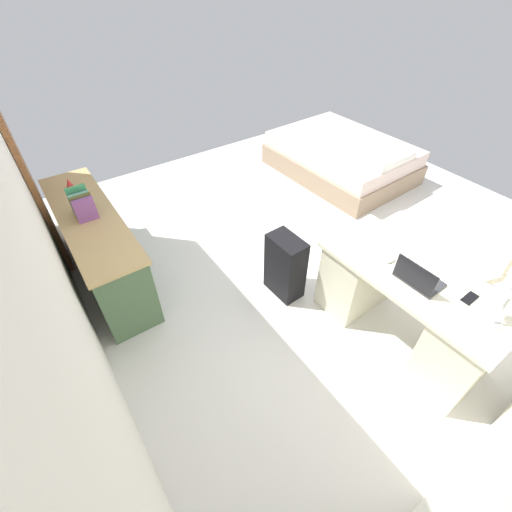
{
  "coord_description": "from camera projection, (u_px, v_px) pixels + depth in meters",
  "views": [
    {
      "loc": [
        -2.05,
        2.21,
        2.59
      ],
      "look_at": [
        -0.25,
        0.95,
        0.6
      ],
      "focal_mm": 24.71,
      "sensor_mm": 36.0,
      "label": 1
    }
  ],
  "objects": [
    {
      "name": "ground_plane",
      "position": [
        313.0,
        251.0,
        3.92
      ],
      "size": [
        5.71,
        5.71,
        0.0
      ],
      "primitive_type": "plane",
      "color": "silver"
    },
    {
      "name": "door_wooden",
      "position": [
        22.0,
        165.0,
        3.27
      ],
      "size": [
        0.88,
        0.05,
        2.04
      ],
      "primitive_type": "cube",
      "color": "brown",
      "rests_on": "ground_plane"
    },
    {
      "name": "figurine_small",
      "position": [
        69.0,
        184.0,
        3.42
      ],
      "size": [
        0.08,
        0.08,
        0.11
      ],
      "primitive_type": "cone",
      "color": "red",
      "rests_on": "credenza"
    },
    {
      "name": "bed",
      "position": [
        342.0,
        158.0,
        5.05
      ],
      "size": [
        1.95,
        1.47,
        0.58
      ],
      "color": "gray",
      "rests_on": "ground_plane"
    },
    {
      "name": "cell_phone_near_laptop",
      "position": [
        470.0,
        298.0,
        2.43
      ],
      "size": [
        0.07,
        0.14,
        0.01
      ],
      "primitive_type": "cube",
      "rotation": [
        0.0,
        0.0,
        0.03
      ],
      "color": "black",
      "rests_on": "desk"
    },
    {
      "name": "credenza",
      "position": [
        99.0,
        247.0,
        3.38
      ],
      "size": [
        1.8,
        0.48,
        0.76
      ],
      "color": "#4C6B47",
      "rests_on": "ground_plane"
    },
    {
      "name": "desk",
      "position": [
        405.0,
        305.0,
        2.84
      ],
      "size": [
        1.46,
        0.7,
        0.73
      ],
      "color": "beige",
      "rests_on": "ground_plane"
    },
    {
      "name": "wall_back",
      "position": [
        30.0,
        230.0,
        2.01
      ],
      "size": [
        4.39,
        0.1,
        2.69
      ],
      "primitive_type": "cube",
      "color": "white",
      "rests_on": "ground_plane"
    },
    {
      "name": "desk_lamp",
      "position": [
        504.0,
        293.0,
        2.13
      ],
      "size": [
        0.16,
        0.11,
        0.34
      ],
      "color": "silver",
      "rests_on": "desk"
    },
    {
      "name": "book_row",
      "position": [
        83.0,
        205.0,
        3.06
      ],
      "size": [
        0.24,
        0.17,
        0.24
      ],
      "color": "#884E95",
      "rests_on": "credenza"
    },
    {
      "name": "suitcase_black",
      "position": [
        285.0,
        266.0,
        3.27
      ],
      "size": [
        0.37,
        0.23,
        0.64
      ],
      "primitive_type": "cube",
      "rotation": [
        0.0,
        0.0,
        0.04
      ],
      "color": "black",
      "rests_on": "ground_plane"
    },
    {
      "name": "computer_mouse",
      "position": [
        390.0,
        259.0,
        2.71
      ],
      "size": [
        0.06,
        0.1,
        0.03
      ],
      "primitive_type": "ellipsoid",
      "rotation": [
        0.0,
        0.0,
        0.03
      ],
      "color": "white",
      "rests_on": "desk"
    },
    {
      "name": "office_chair",
      "position": [
        467.0,
        268.0,
        3.11
      ],
      "size": [
        0.58,
        0.58,
        0.94
      ],
      "color": "black",
      "rests_on": "ground_plane"
    },
    {
      "name": "laptop",
      "position": [
        418.0,
        278.0,
        2.51
      ],
      "size": [
        0.32,
        0.23,
        0.21
      ],
      "color": "#333338",
      "rests_on": "desk"
    }
  ]
}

